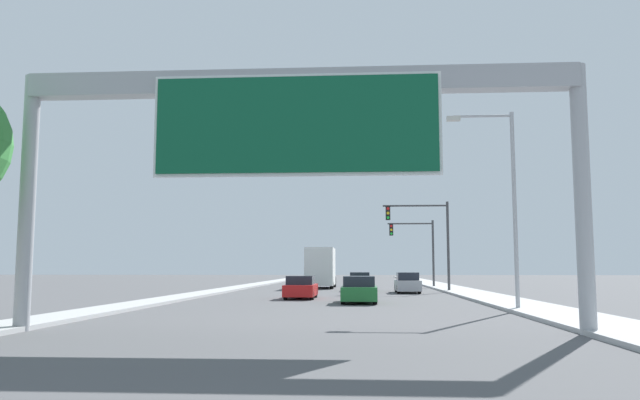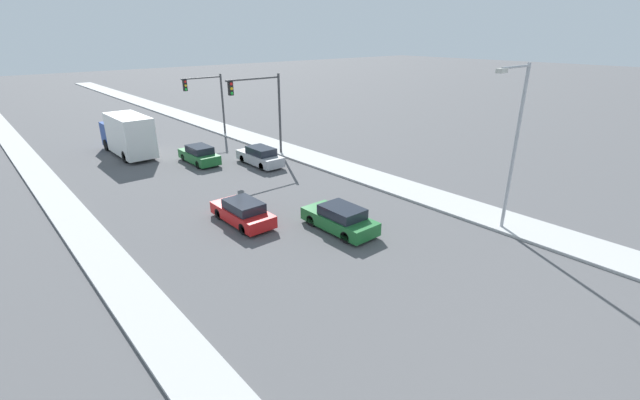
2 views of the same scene
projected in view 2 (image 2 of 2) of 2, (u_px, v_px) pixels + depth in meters
The scene contains 10 objects.
sidewalk_right at pixel (224, 130), 46.93m from camera, with size 3.00×120.00×0.15m.
median_strip_left at pixel (27, 160), 35.71m from camera, with size 2.00×120.00×0.15m.
car_near_right at pixel (243, 212), 23.98m from camera, with size 1.75×4.34×1.36m.
car_near_center at pixel (199, 155), 34.96m from camera, with size 1.72×4.37×1.47m.
car_mid_left at pixel (340, 219), 23.10m from camera, with size 1.83×4.45×1.41m.
car_near_left at pixel (260, 156), 34.49m from camera, with size 1.70×4.61×1.49m.
truck_box_primary at pixel (128, 135), 36.84m from camera, with size 2.43×7.77×3.57m.
traffic_light_near_intersection at pixel (264, 102), 35.25m from camera, with size 5.04×0.32×6.89m.
traffic_light_mid_block at pixel (210, 95), 42.60m from camera, with size 4.26×0.32×6.19m.
street_lamp_right at pixel (513, 137), 21.37m from camera, with size 2.95×0.28×8.74m.
Camera 2 is at (-12.83, 17.88, 10.10)m, focal length 24.00 mm.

